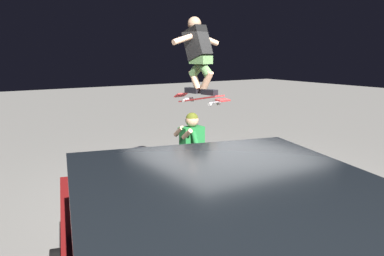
% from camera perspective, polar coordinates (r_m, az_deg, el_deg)
% --- Properties ---
extents(ground_plane, '(40.00, 40.00, 0.00)m').
position_cam_1_polar(ground_plane, '(6.33, 4.73, -9.48)').
color(ground_plane, gray).
extents(ledge_box_main, '(1.90, 0.77, 0.48)m').
position_cam_1_polar(ledge_box_main, '(6.12, 3.52, -7.76)').
color(ledge_box_main, black).
rests_on(ledge_box_main, ground).
extents(person_sitting_on_ledge, '(0.59, 0.75, 1.32)m').
position_cam_1_polar(person_sitting_on_ledge, '(5.92, -0.87, -3.44)').
color(person_sitting_on_ledge, '#2D3856').
rests_on(person_sitting_on_ledge, ground).
extents(skateboard, '(1.04, 0.36, 0.16)m').
position_cam_1_polar(skateboard, '(5.84, 1.27, 4.27)').
color(skateboard, '#B72D2D').
extents(skater_airborne, '(0.63, 0.89, 1.12)m').
position_cam_1_polar(skater_airborne, '(5.84, 0.91, 11.03)').
color(skater_airborne, black).
extents(kicker_ramp, '(1.28, 0.95, 0.43)m').
position_cam_1_polar(kicker_ramp, '(7.48, -7.00, -5.70)').
color(kicker_ramp, black).
rests_on(kicker_ramp, ground).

